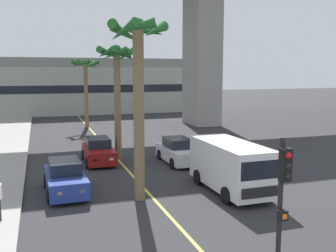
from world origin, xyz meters
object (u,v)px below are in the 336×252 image
at_px(palm_tree_near_median, 85,74).
at_px(car_queue_third, 65,178).
at_px(car_queue_front, 98,151).
at_px(car_queue_second, 178,151).
at_px(delivery_van, 230,165).
at_px(palm_tree_mid_median, 117,73).
at_px(traffic_light_median_near, 282,202).
at_px(palm_tree_far_median, 138,66).

bearing_deg(palm_tree_near_median, car_queue_third, -99.31).
bearing_deg(car_queue_front, car_queue_third, -112.58).
distance_m(car_queue_second, car_queue_third, 8.22).
distance_m(delivery_van, palm_tree_mid_median, 10.32).
bearing_deg(car_queue_second, palm_tree_near_median, 101.61).
xyz_separation_m(car_queue_third, palm_tree_mid_median, (3.79, 6.38, 4.90)).
distance_m(delivery_van, traffic_light_median_near, 9.47).
distance_m(car_queue_second, palm_tree_near_median, 18.45).
relative_size(car_queue_third, palm_tree_near_median, 0.60).
bearing_deg(car_queue_third, car_queue_second, 29.88).
bearing_deg(delivery_van, car_queue_third, 163.33).
relative_size(car_queue_third, delivery_van, 0.79).
relative_size(palm_tree_mid_median, palm_tree_far_median, 0.93).
height_order(car_queue_front, palm_tree_near_median, palm_tree_near_median).
relative_size(car_queue_second, traffic_light_median_near, 0.98).
bearing_deg(car_queue_front, palm_tree_mid_median, 24.04).
xyz_separation_m(car_queue_second, palm_tree_far_median, (-4.04, -6.12, 5.20)).
height_order(traffic_light_median_near, palm_tree_near_median, palm_tree_near_median).
distance_m(car_queue_second, traffic_light_median_near, 15.52).
bearing_deg(car_queue_second, palm_tree_mid_median, 145.65).
xyz_separation_m(delivery_van, palm_tree_mid_median, (-3.67, 8.62, 4.33)).
distance_m(car_queue_front, car_queue_second, 5.02).
xyz_separation_m(car_queue_front, palm_tree_mid_median, (1.39, 0.62, 4.90)).
bearing_deg(car_queue_front, palm_tree_near_median, 85.87).
bearing_deg(palm_tree_mid_median, palm_tree_far_median, -94.79).
xyz_separation_m(palm_tree_mid_median, palm_tree_far_median, (-0.70, -8.41, 0.30)).
bearing_deg(palm_tree_near_median, traffic_light_median_near, -88.82).
xyz_separation_m(car_queue_third, delivery_van, (7.46, -2.24, 0.57)).
height_order(car_queue_third, traffic_light_median_near, traffic_light_median_near).
bearing_deg(palm_tree_near_median, delivery_van, -80.64).
height_order(car_queue_third, palm_tree_mid_median, palm_tree_mid_median).
relative_size(delivery_van, palm_tree_mid_median, 0.72).
bearing_deg(car_queue_front, delivery_van, -57.62).
bearing_deg(palm_tree_far_median, car_queue_third, 146.71).
distance_m(traffic_light_median_near, palm_tree_far_median, 9.61).
relative_size(car_queue_front, delivery_van, 0.78).
relative_size(car_queue_front, palm_tree_near_median, 0.60).
distance_m(car_queue_front, delivery_van, 9.48).
relative_size(delivery_van, palm_tree_far_median, 0.66).
height_order(delivery_van, palm_tree_far_median, palm_tree_far_median).
xyz_separation_m(palm_tree_near_median, palm_tree_far_median, (-0.45, -23.60, 0.50)).
relative_size(car_queue_second, palm_tree_near_median, 0.59).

